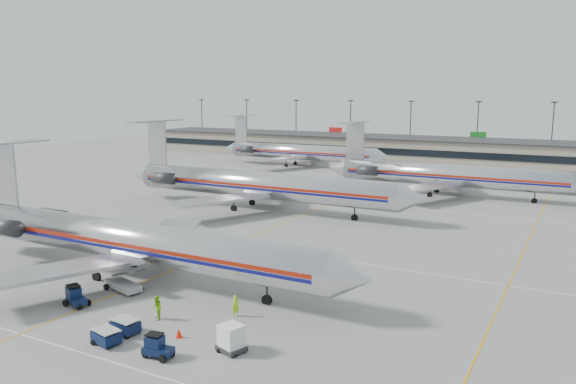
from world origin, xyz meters
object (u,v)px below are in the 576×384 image
Objects in this scene: jet_second_row at (255,184)px; belt_loader at (124,284)px; tug_center at (75,297)px; jet_foreground at (130,240)px; uld_container at (231,338)px.

belt_loader is (8.44, -35.90, -3.14)m from jet_second_row.
jet_foreground is at bearing 122.50° from tug_center.
tug_center is 4.65m from belt_loader.
jet_second_row is at bearing 100.69° from jet_foreground.
uld_container is at bearing -60.31° from jet_second_row.
jet_second_row is 10.23× the size of belt_loader.
belt_loader is (0.92, 4.56, -0.13)m from tug_center.
jet_foreground is at bearing 140.19° from belt_loader.
jet_foreground is 8.42m from tug_center.
uld_container is at bearing -26.41° from jet_foreground.
jet_second_row is 37.01m from belt_loader.
jet_foreground reaches higher than uld_container.
jet_second_row is at bearing 118.50° from belt_loader.
belt_loader is at bearing -76.76° from jet_second_row.
jet_second_row is 23.25× the size of uld_container.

